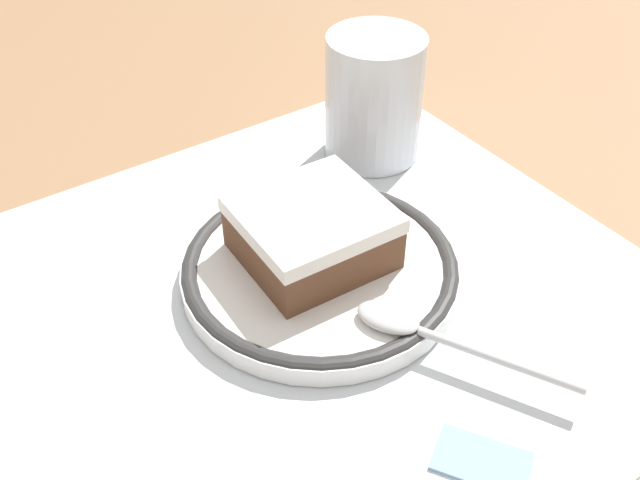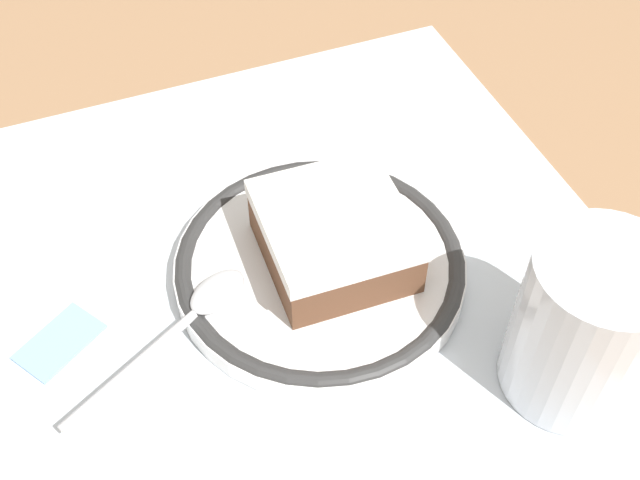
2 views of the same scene
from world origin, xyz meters
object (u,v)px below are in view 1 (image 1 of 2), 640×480
object	(u,v)px
cake_slice	(312,232)
napkin	(593,335)
sugar_packet	(479,461)
spoon	(416,328)
plate	(320,269)
cup	(373,105)

from	to	relation	value
cake_slice	napkin	xyz separation A→B (m)	(-0.15, -0.11, -0.03)
napkin	sugar_packet	xyz separation A→B (m)	(-0.03, 0.12, 0.00)
spoon	napkin	world-z (taller)	spoon
plate	spoon	distance (m)	0.08
plate	napkin	size ratio (longest dim) A/B	1.59
cake_slice	spoon	distance (m)	0.09
spoon	sugar_packet	xyz separation A→B (m)	(-0.08, 0.02, -0.02)
cake_slice	plate	bearing A→B (deg)	178.83
cup	napkin	distance (m)	0.25
cake_slice	sugar_packet	xyz separation A→B (m)	(-0.17, 0.01, -0.03)
cake_slice	napkin	size ratio (longest dim) A/B	0.81
spoon	napkin	bearing A→B (deg)	-119.55
plate	cup	distance (m)	0.16
plate	napkin	world-z (taller)	plate
cup	napkin	bearing A→B (deg)	176.83
sugar_packet	napkin	bearing A→B (deg)	-78.04
spoon	cup	bearing A→B (deg)	-30.69
plate	cup	bearing A→B (deg)	-49.82
plate	cake_slice	size ratio (longest dim) A/B	1.96
napkin	cup	bearing A→B (deg)	-3.17
spoon	cup	distance (m)	0.22
napkin	sugar_packet	size ratio (longest dim) A/B	2.33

